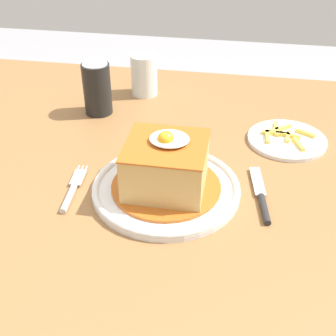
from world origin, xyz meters
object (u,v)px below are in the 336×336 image
fork (72,191)px  soda_can (97,89)px  main_plate (166,188)px  knife (262,200)px  drinking_glass (144,77)px  side_plate_fries (287,139)px

fork → soda_can: soda_can is taller
main_plate → fork: main_plate is taller
main_plate → knife: size_ratio=1.64×
drinking_glass → soda_can: bearing=-125.1°
knife → side_plate_fries: 0.23m
soda_can → side_plate_fries: bearing=-8.1°
main_plate → knife: 0.17m
main_plate → drinking_glass: (-0.13, 0.41, 0.04)m
fork → drinking_glass: bearing=85.0°
knife → side_plate_fries: side_plate_fries is taller
fork → side_plate_fries: (0.40, 0.26, -0.00)m
main_plate → knife: main_plate is taller
knife → soda_can: soda_can is taller
fork → main_plate: bearing=11.8°
main_plate → soda_can: size_ratio=2.19×
fork → side_plate_fries: bearing=33.2°
main_plate → fork: bearing=-168.2°
knife → soda_can: 0.49m
main_plate → fork: 0.17m
soda_can → drinking_glass: soda_can is taller
main_plate → drinking_glass: 0.43m
fork → soda_can: 0.33m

